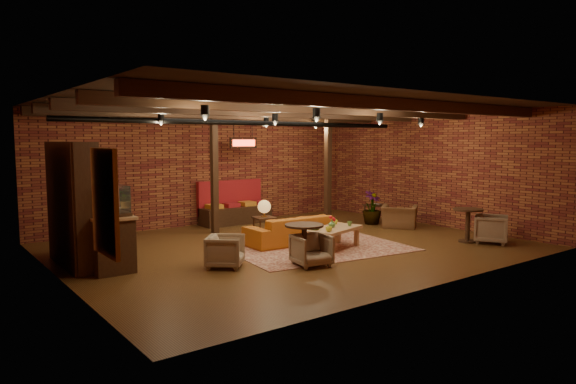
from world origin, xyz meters
TOP-DOWN VIEW (x-y plane):
  - floor at (0.00, 0.00)m, footprint 10.00×10.00m
  - ceiling at (0.00, 0.00)m, footprint 10.00×8.00m
  - wall_back at (0.00, 4.00)m, footprint 10.00×0.02m
  - wall_front at (0.00, -4.00)m, footprint 10.00×0.02m
  - wall_left at (-5.00, 0.00)m, footprint 0.02×8.00m
  - wall_right at (5.00, 0.00)m, footprint 0.02×8.00m
  - ceiling_beams at (0.00, 0.00)m, footprint 9.80×6.40m
  - ceiling_pipe at (0.00, 1.60)m, footprint 9.60×0.12m
  - post_left at (-0.60, 2.60)m, footprint 0.16×0.16m
  - post_right at (2.80, 2.00)m, footprint 0.16×0.16m
  - service_counter at (-4.10, 1.00)m, footprint 0.80×2.50m
  - plant_counter at (-4.00, 1.20)m, footprint 0.35×0.39m
  - shelving_hutch at (-4.50, 1.10)m, footprint 0.52×2.00m
  - chalkboard_menu at (-4.93, -2.30)m, footprint 0.08×0.96m
  - banquette at (0.60, 3.55)m, footprint 2.10×0.70m
  - service_sign at (0.60, 3.10)m, footprint 0.86×0.06m
  - ceiling_spotlights at (0.00, 0.00)m, footprint 6.40×4.40m
  - rug at (0.32, -0.41)m, footprint 4.24×3.45m
  - sofa at (0.16, 0.24)m, footprint 2.29×0.98m
  - coffee_table at (0.51, -0.81)m, footprint 1.56×1.09m
  - side_table_lamp at (-0.21, 0.87)m, footprint 0.55×0.55m
  - round_table_left at (-0.87, -1.49)m, footprint 0.76×0.76m
  - armchair_a at (-2.24, -0.79)m, footprint 0.90×0.91m
  - armchair_b at (-0.84, -1.69)m, footprint 0.76×0.73m
  - armchair_right at (3.89, 0.21)m, footprint 1.05×1.13m
  - side_table_book at (3.97, 1.25)m, footprint 0.51×0.51m
  - round_table_right at (3.62, -2.13)m, footprint 0.69×0.69m
  - armchair_far at (3.98, -2.53)m, footprint 0.96×0.94m
  - plant_tall at (3.71, 1.09)m, footprint 1.93×1.93m

SIDE VIEW (x-z plane):
  - floor at x=0.00m, z-range 0.00..0.00m
  - rug at x=0.32m, z-range 0.00..0.01m
  - sofa at x=0.16m, z-range 0.00..0.66m
  - armchair_b at x=-0.84m, z-range 0.00..0.68m
  - armchair_a at x=-2.24m, z-range 0.00..0.68m
  - armchair_far at x=3.98m, z-range 0.00..0.74m
  - armchair_right at x=3.89m, z-range 0.00..0.83m
  - coffee_table at x=0.51m, z-range 0.06..0.80m
  - side_table_book at x=3.97m, z-range 0.22..0.78m
  - banquette at x=0.60m, z-range 0.00..1.00m
  - round_table_left at x=-0.87m, z-range 0.14..0.93m
  - round_table_right at x=3.62m, z-range 0.14..0.94m
  - side_table_lamp at x=-0.21m, z-range 0.26..1.26m
  - service_counter at x=-4.10m, z-range 0.00..1.60m
  - shelving_hutch at x=-4.50m, z-range 0.00..2.40m
  - plant_counter at x=-4.00m, z-range 1.07..1.37m
  - plant_tall at x=3.71m, z-range 0.00..2.91m
  - wall_back at x=0.00m, z-range 0.00..3.20m
  - wall_front at x=0.00m, z-range 0.00..3.20m
  - wall_left at x=-5.00m, z-range 0.00..3.20m
  - wall_right at x=5.00m, z-range 0.00..3.20m
  - post_left at x=-0.60m, z-range 0.00..3.20m
  - post_right at x=2.80m, z-range 0.00..3.20m
  - chalkboard_menu at x=-4.93m, z-range 0.87..2.33m
  - service_sign at x=0.60m, z-range 2.20..2.50m
  - ceiling_pipe at x=0.00m, z-range 2.79..2.91m
  - ceiling_spotlights at x=0.00m, z-range 2.72..3.00m
  - ceiling_beams at x=0.00m, z-range 2.97..3.19m
  - ceiling at x=0.00m, z-range 3.19..3.21m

